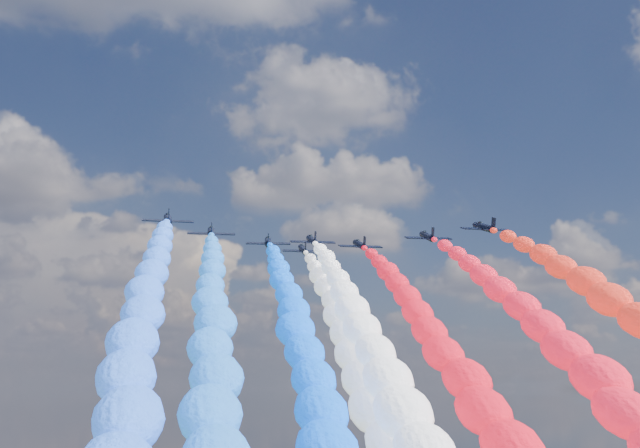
{
  "coord_description": "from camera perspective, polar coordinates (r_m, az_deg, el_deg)",
  "views": [
    {
      "loc": [
        -23.17,
        -162.87,
        75.92
      ],
      "look_at": [
        0.0,
        4.0,
        108.73
      ],
      "focal_mm": 47.57,
      "sensor_mm": 36.0,
      "label": 1
    }
  ],
  "objects": [
    {
      "name": "jet_4",
      "position": [
        190.63,
        -1.15,
        -1.72
      ],
      "size": [
        9.43,
        12.9,
        6.28
      ],
      "primitive_type": null,
      "rotation": [
        0.29,
        0.0,
        -0.0
      ],
      "color": "black"
    },
    {
      "name": "jet_6",
      "position": [
        175.74,
        7.24,
        -0.83
      ],
      "size": [
        9.65,
        13.06,
        6.28
      ],
      "primitive_type": null,
      "rotation": [
        0.29,
        0.0,
        -0.02
      ],
      "color": "black"
    },
    {
      "name": "trail_6",
      "position": [
        122.54,
        14.04,
        -7.19
      ],
      "size": [
        7.0,
        103.56,
        50.57
      ],
      "primitive_type": null,
      "color": "red"
    },
    {
      "name": "trail_1",
      "position": [
        114.79,
        -7.28,
        -7.19
      ],
      "size": [
        7.0,
        103.56,
        50.57
      ],
      "primitive_type": null,
      "color": "blue"
    },
    {
      "name": "jet_2",
      "position": [
        181.05,
        -3.51,
        -1.2
      ],
      "size": [
        10.28,
        13.51,
        6.28
      ],
      "primitive_type": null,
      "rotation": [
        0.29,
        0.0,
        -0.07
      ],
      "color": "black"
    },
    {
      "name": "jet_0",
      "position": [
        158.99,
        -10.2,
        0.33
      ],
      "size": [
        10.26,
        13.49,
        6.28
      ],
      "primitive_type": null,
      "rotation": [
        0.29,
        0.0,
        0.07
      ],
      "color": "black"
    },
    {
      "name": "trail_7",
      "position": [
        115.94,
        19.98,
        -6.66
      ],
      "size": [
        7.0,
        103.56,
        50.57
      ],
      "primitive_type": null,
      "color": "red"
    },
    {
      "name": "trail_2",
      "position": [
        125.45,
        -1.72,
        -7.59
      ],
      "size": [
        7.0,
        103.56,
        50.57
      ],
      "primitive_type": null,
      "color": "#0957FF"
    },
    {
      "name": "jet_1",
      "position": [
        170.74,
        -7.33,
        -0.53
      ],
      "size": [
        9.42,
        12.89,
        6.28
      ],
      "primitive_type": null,
      "rotation": [
        0.29,
        0.0,
        0.0
      ],
      "color": "black"
    },
    {
      "name": "jet_7",
      "position": [
        167.69,
        11.0,
        -0.23
      ],
      "size": [
        10.21,
        13.46,
        6.28
      ],
      "primitive_type": null,
      "rotation": [
        0.29,
        0.0,
        0.06
      ],
      "color": "black"
    },
    {
      "name": "trail_4",
      "position": [
        135.44,
        1.51,
        -7.84
      ],
      "size": [
        7.0,
        103.56,
        50.57
      ],
      "primitive_type": null,
      "color": "white"
    },
    {
      "name": "jet_5",
      "position": [
        184.72,
        2.7,
        -1.41
      ],
      "size": [
        9.92,
        13.25,
        6.28
      ],
      "primitive_type": null,
      "rotation": [
        0.29,
        0.0,
        0.04
      ],
      "color": "black"
    },
    {
      "name": "trail_3",
      "position": [
        123.68,
        2.65,
        -7.53
      ],
      "size": [
        7.0,
        103.56,
        50.57
      ],
      "primitive_type": null,
      "color": "white"
    },
    {
      "name": "jet_3",
      "position": [
        178.9,
        -0.53,
        -1.1
      ],
      "size": [
        9.67,
        13.08,
        6.28
      ],
      "primitive_type": null,
      "rotation": [
        0.29,
        0.0,
        0.02
      ],
      "color": "black"
    },
    {
      "name": "trail_0",
      "position": [
        102.93,
        -11.74,
        -6.62
      ],
      "size": [
        7.0,
        103.56,
        50.57
      ],
      "primitive_type": null,
      "color": "#2E67F8"
    },
    {
      "name": "trail_5",
      "position": [
        130.24,
        7.14,
        -7.64
      ],
      "size": [
        7.0,
        103.56,
        50.57
      ],
      "primitive_type": null,
      "color": "red"
    }
  ]
}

